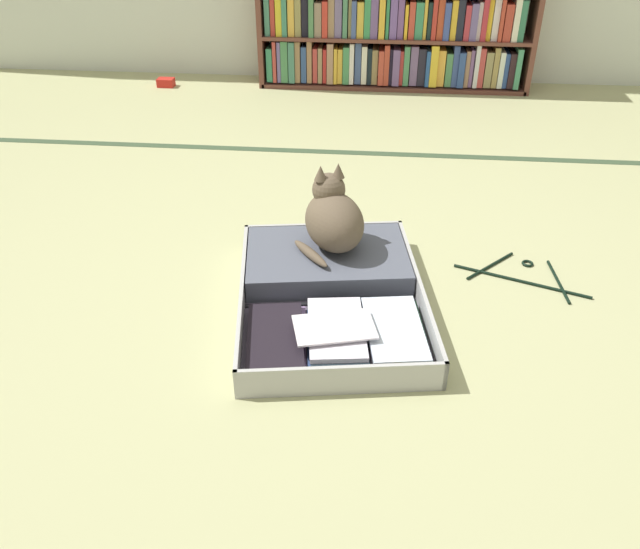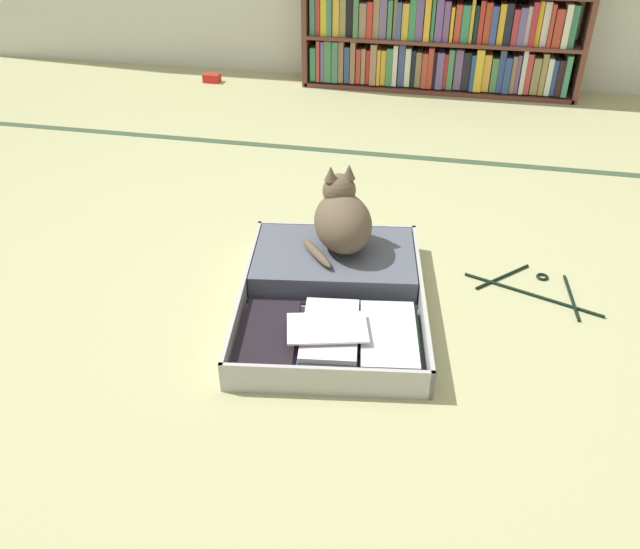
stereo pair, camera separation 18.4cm
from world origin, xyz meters
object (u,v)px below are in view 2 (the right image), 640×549
(bookshelf, at_px, (441,18))
(open_suitcase, at_px, (334,289))
(black_cat, at_px, (341,219))
(small_red_pouch, at_px, (212,78))
(clothes_hanger, at_px, (535,289))

(bookshelf, relative_size, open_suitcase, 1.88)
(bookshelf, xyz_separation_m, black_cat, (-0.20, -2.11, -0.22))
(small_red_pouch, bearing_deg, open_suitcase, -60.98)
(clothes_hanger, bearing_deg, bookshelf, 102.39)
(small_red_pouch, bearing_deg, bookshelf, 5.68)
(black_cat, distance_m, small_red_pouch, 2.31)
(open_suitcase, bearing_deg, bookshelf, 85.36)
(black_cat, relative_size, small_red_pouch, 3.24)
(clothes_hanger, bearing_deg, black_cat, -179.36)
(black_cat, xyz_separation_m, small_red_pouch, (-1.18, 1.97, -0.17))
(clothes_hanger, bearing_deg, open_suitcase, -163.52)
(bookshelf, height_order, open_suitcase, bookshelf)
(bookshelf, height_order, small_red_pouch, bookshelf)
(bookshelf, bearing_deg, black_cat, -95.35)
(bookshelf, xyz_separation_m, open_suitcase, (-0.19, -2.29, -0.38))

